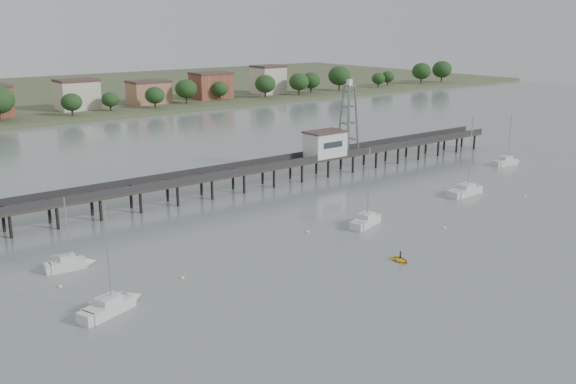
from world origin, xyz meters
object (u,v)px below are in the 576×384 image
lattice_tower (349,119)px  yellow_dinghy (400,261)px  pier (223,174)px  sailboat_b (74,264)px  sailboat_c (370,219)px  sailboat_a (117,304)px  sailboat_d (471,190)px  sailboat_e (510,162)px

lattice_tower → yellow_dinghy: 54.88m
pier → sailboat_b: 40.39m
lattice_tower → sailboat_c: size_ratio=1.18×
yellow_dinghy → sailboat_a: bearing=172.4°
lattice_tower → sailboat_c: 38.49m
sailboat_b → yellow_dinghy: bearing=-29.5°
sailboat_b → sailboat_d: bearing=-1.7°
sailboat_c → sailboat_d: bearing=-15.5°
sailboat_a → sailboat_e: (100.10, 16.75, 0.01)m
sailboat_a → sailboat_e: sailboat_a is taller
sailboat_b → sailboat_c: sailboat_c is taller
sailboat_b → sailboat_d: 72.87m
sailboat_b → yellow_dinghy: 43.16m
lattice_tower → yellow_dinghy: bearing=-125.3°
pier → sailboat_d: size_ratio=9.78×
sailboat_e → sailboat_b: bearing=-171.7°
pier → sailboat_c: 30.94m
sailboat_b → sailboat_d: (72.40, -8.23, -0.03)m
sailboat_c → sailboat_e: (55.41, 11.56, 0.01)m
sailboat_a → lattice_tower: bearing=7.5°
sailboat_a → sailboat_d: bearing=-14.4°
sailboat_a → sailboat_e: bearing=-10.3°
lattice_tower → yellow_dinghy: (-31.06, -43.86, -11.10)m
sailboat_e → yellow_dinghy: (-63.97, -25.98, -0.65)m
pier → sailboat_e: sailboat_e is taller
pier → yellow_dinghy: pier is taller
sailboat_e → lattice_tower: bearing=158.8°
sailboat_c → sailboat_d: (28.18, 1.66, -0.01)m
pier → sailboat_b: sailboat_b is taller
lattice_tower → sailboat_b: (-66.71, -19.54, -10.44)m
sailboat_b → sailboat_e: (99.62, 1.66, -0.01)m
sailboat_e → sailboat_d: bearing=-152.7°
sailboat_d → yellow_dinghy: 40.12m
sailboat_c → yellow_dinghy: sailboat_c is taller
sailboat_c → yellow_dinghy: size_ratio=4.57×
sailboat_e → sailboat_d: (-27.22, -9.90, -0.02)m
sailboat_b → sailboat_e: 99.64m
pier → lattice_tower: (31.50, 0.00, 7.31)m
pier → lattice_tower: lattice_tower is taller
pier → sailboat_c: size_ratio=11.46×
pier → sailboat_a: size_ratio=11.52×
sailboat_a → sailboat_c: size_ratio=0.99×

